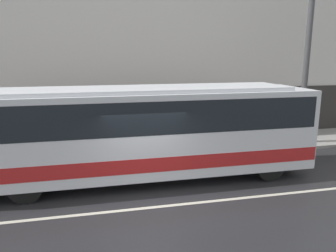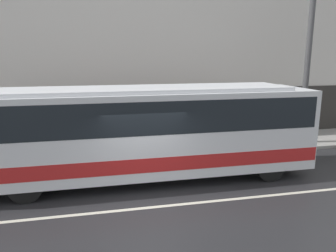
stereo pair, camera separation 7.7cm
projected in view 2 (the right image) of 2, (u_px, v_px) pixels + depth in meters
The scene contains 7 objects.
ground_plane at pixel (151, 208), 9.14m from camera, with size 60.00×60.00×0.00m, color #262628.
sidewalk at pixel (130, 150), 14.39m from camera, with size 60.00×3.03×0.15m.
building_facade at pixel (124, 38), 14.93m from camera, with size 60.00×0.35×10.18m.
lane_stripe at pixel (151, 207), 9.14m from camera, with size 54.00×0.14×0.01m.
transit_bus at pixel (140, 129), 10.86m from camera, with size 11.73×2.50×3.14m.
utility_pole_near at pixel (308, 52), 14.52m from camera, with size 0.26×0.26×8.29m.
pedestrian_waiting at pixel (22, 142), 12.52m from camera, with size 0.36×0.36×1.60m.
Camera 2 is at (-1.36, -8.34, 4.19)m, focal length 35.00 mm.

